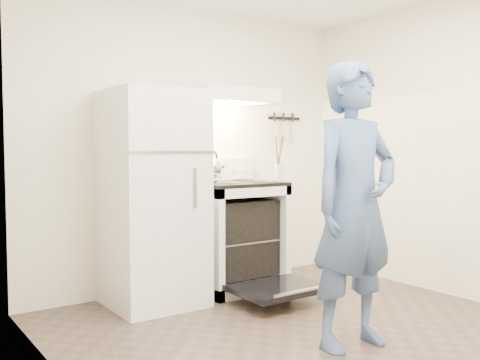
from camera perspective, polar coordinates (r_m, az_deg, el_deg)
name	(u,v)px	position (r m, az deg, el deg)	size (l,w,h in m)	color
floor	(336,342)	(3.64, 10.17, -16.67)	(3.60, 3.60, 0.00)	#4B3C33
back_wall	(194,148)	(4.86, -4.96, 3.42)	(3.20, 0.02, 2.50)	beige
refrigerator	(153,198)	(4.29, -9.28, -1.95)	(0.70, 0.70, 1.70)	silver
stove_body	(235,237)	(4.77, -0.54, -6.09)	(0.76, 0.65, 0.92)	silver
cooktop	(235,184)	(4.72, -0.54, -0.39)	(0.76, 0.65, 0.03)	black
backsplash	(218,170)	(4.95, -2.41, 1.12)	(0.76, 0.07, 0.20)	silver
oven_door	(277,288)	(4.38, 3.98, -11.46)	(0.70, 0.54, 0.04)	black
oven_rack	(235,239)	(4.77, -0.54, -6.33)	(0.60, 0.52, 0.01)	slate
range_hood	(230,96)	(4.79, -1.06, 8.95)	(0.76, 0.50, 0.12)	silver
knife_strip	(284,118)	(5.46, 4.74, 6.57)	(0.40, 0.02, 0.03)	black
pizza_stone	(235,236)	(4.84, -0.59, -6.02)	(0.35, 0.35, 0.02)	#896A4C
tea_kettle	(211,166)	(4.70, -3.09, 1.49)	(0.23, 0.19, 0.28)	silver
utensil_jar	(279,171)	(4.72, 4.18, 0.94)	(0.09, 0.09, 0.13)	silver
person	(354,205)	(3.41, 12.12, -2.65)	(0.65, 0.43, 1.78)	#384C78
dutch_oven	(353,191)	(3.69, 11.96, -1.15)	(0.33, 0.26, 0.22)	#BA000B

